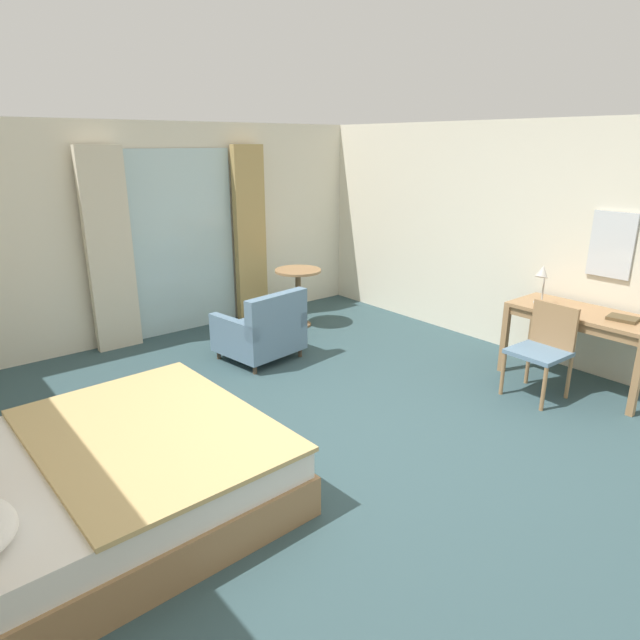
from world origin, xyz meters
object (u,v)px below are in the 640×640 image
object	(u,v)px
bed	(90,482)
round_cafe_table	(298,285)
desk_lamp	(542,277)
closed_book	(623,319)
writing_desk	(583,321)
armchair_by_window	(262,332)
desk_chair	(544,345)

from	to	relation	value
bed	round_cafe_table	bearing A→B (deg)	34.26
desk_lamp	round_cafe_table	xyz separation A→B (m)	(-0.88, 2.77, -0.48)
bed	round_cafe_table	world-z (taller)	bed
closed_book	round_cafe_table	xyz separation A→B (m)	(-1.02, 3.51, -0.22)
bed	writing_desk	distance (m)	4.45
bed	armchair_by_window	xyz separation A→B (m)	(2.32, 1.58, 0.05)
desk_lamp	closed_book	distance (m)	0.79
writing_desk	closed_book	distance (m)	0.36
armchair_by_window	closed_book	bearing A→B (deg)	-54.33
round_cafe_table	desk_chair	bearing A→B (deg)	-80.29
desk_chair	round_cafe_table	distance (m)	3.11
bed	writing_desk	size ratio (longest dim) A/B	1.62
round_cafe_table	writing_desk	bearing A→B (deg)	-72.19
bed	round_cafe_table	xyz separation A→B (m)	(3.32, 2.26, 0.27)
bed	desk_chair	world-z (taller)	bed
writing_desk	desk_chair	size ratio (longest dim) A/B	1.55
writing_desk	desk_lamp	distance (m)	0.56
desk_chair	desk_lamp	bearing A→B (deg)	39.36
desk_lamp	bed	bearing A→B (deg)	173.07
bed	closed_book	size ratio (longest dim) A/B	8.84
desk_lamp	closed_book	xyz separation A→B (m)	(0.14, -0.74, -0.26)
desk_chair	armchair_by_window	size ratio (longest dim) A/B	0.99
writing_desk	round_cafe_table	distance (m)	3.33
writing_desk	bed	bearing A→B (deg)	168.27
desk_lamp	writing_desk	bearing A→B (deg)	-70.50
desk_chair	desk_lamp	size ratio (longest dim) A/B	2.04
bed	writing_desk	world-z (taller)	bed
desk_lamp	desk_chair	bearing A→B (deg)	-140.64
round_cafe_table	bed	bearing A→B (deg)	-145.74
round_cafe_table	armchair_by_window	bearing A→B (deg)	-145.76
armchair_by_window	round_cafe_table	bearing A→B (deg)	34.24
desk_lamp	armchair_by_window	size ratio (longest dim) A/B	0.48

